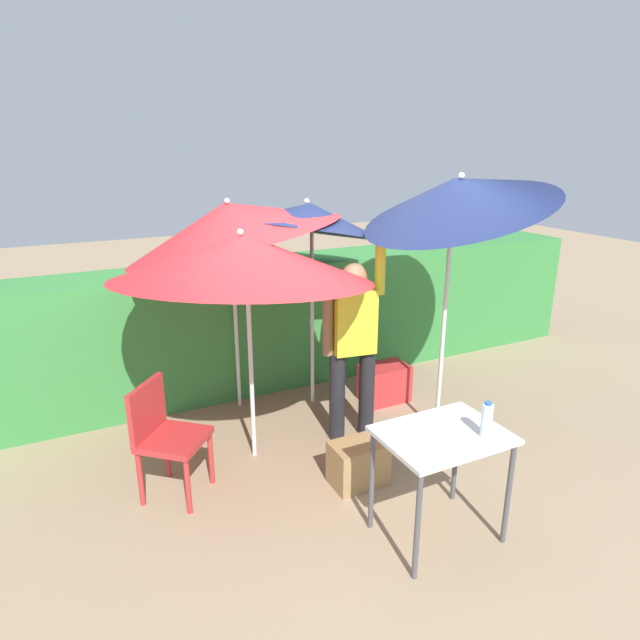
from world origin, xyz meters
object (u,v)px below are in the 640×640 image
Objects in this scene: chair_plastic at (165,433)px; umbrella_rainbow at (309,218)px; bottle_water at (487,420)px; umbrella_yellow at (457,196)px; cooler_box at (384,383)px; umbrella_orange at (244,258)px; umbrella_navy at (229,222)px; folding_table at (442,446)px; crate_cardboard at (358,463)px; person_vendor at (353,339)px.

umbrella_rainbow is at bearing 29.51° from chair_plastic.
umbrella_rainbow is at bearing 92.98° from bottle_water.
bottle_water is (-0.66, -1.23, -1.25)m from umbrella_yellow.
bottle_water reaches higher than cooler_box.
umbrella_navy is at bearing 79.22° from umbrella_orange.
folding_table is (-0.79, -1.88, 0.49)m from cooler_box.
chair_plastic is (-0.74, -0.22, -1.20)m from umbrella_orange.
umbrella_orange is at bearing 128.71° from crate_cardboard.
umbrella_navy is at bearing 104.50° from folding_table.
umbrella_rainbow reaches higher than cooler_box.
umbrella_navy is at bearing 50.66° from chair_plastic.
umbrella_navy reaches higher than folding_table.
umbrella_navy reaches higher than cooler_box.
umbrella_rainbow is at bearing 87.62° from folding_table.
person_vendor is 2.11× the size of chair_plastic.
chair_plastic is at bearing 140.08° from folding_table.
umbrella_navy is at bearing 138.74° from umbrella_yellow.
umbrella_navy is 5.55× the size of crate_cardboard.
person_vendor is 1.72m from chair_plastic.
umbrella_rainbow is 5.26× the size of crate_cardboard.
umbrella_navy is at bearing 108.13° from bottle_water.
umbrella_navy is at bearing 164.72° from umbrella_rainbow.
person_vendor is at bearing 4.36° from chair_plastic.
person_vendor reaches higher than chair_plastic.
person_vendor is (0.92, -0.09, -0.78)m from umbrella_orange.
umbrella_rainbow is 0.95× the size of umbrella_navy.
folding_table is (1.53, -1.28, 0.17)m from chair_plastic.
person_vendor reaches higher than bottle_water.
folding_table is at bearing -92.38° from umbrella_rainbow.
umbrella_orange reaches higher than person_vendor.
person_vendor is at bearing -52.70° from umbrella_navy.
umbrella_orange is 2.29× the size of chair_plastic.
umbrella_rainbow reaches higher than umbrella_orange.
person_vendor is 1.56m from bottle_water.
folding_table is at bearing -112.69° from cooler_box.
umbrella_navy is 2.73m from folding_table.
cooler_box is at bearing 74.24° from bottle_water.
chair_plastic is at bearing -165.44° from cooler_box.
umbrella_orange is at bearing -141.60° from umbrella_rainbow.
cooler_box is (0.69, -0.32, -1.69)m from umbrella_rainbow.
umbrella_orange reaches higher than crate_cardboard.
chair_plastic is 2.28m from bottle_water.
umbrella_orange is at bearing -166.40° from cooler_box.
cooler_box is (1.57, 0.38, -1.52)m from umbrella_orange.
crate_cardboard is at bearing 113.87° from bottle_water.
bottle_water is at bearing -87.02° from umbrella_rainbow.
umbrella_rainbow is 4.72× the size of cooler_box.
cooler_box is 1.49m from crate_cardboard.
umbrella_yellow is 10.42× the size of bottle_water.
cooler_box is at bearing 35.95° from person_vendor.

